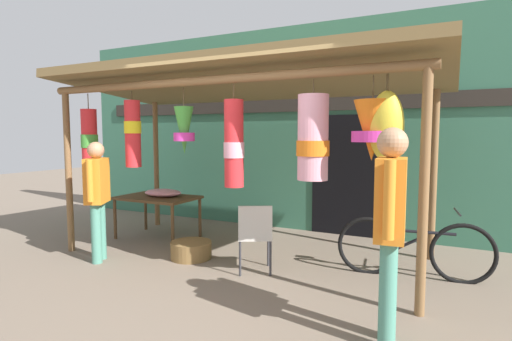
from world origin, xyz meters
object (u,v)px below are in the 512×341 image
Objects in this scene: display_table at (157,201)px; vendor_in_orange at (97,192)px; flower_heap_on_table at (163,193)px; parked_bicycle at (413,248)px; customer_foreground at (390,218)px; wicker_basket_by_table at (191,250)px; folding_chair at (255,232)px.

display_table is 1.33m from vendor_in_orange.
display_table is 1.94× the size of flower_heap_on_table.
parked_bicycle is 1.01× the size of customer_foreground.
wicker_basket_by_table is 2.83m from parked_bicycle.
customer_foreground is at bearing -25.09° from display_table.
folding_chair reaches higher than display_table.
vendor_in_orange is at bearing 172.30° from customer_foreground.
folding_chair reaches higher than wicker_basket_by_table.
customer_foreground is (3.77, -1.86, 0.29)m from flower_heap_on_table.
display_table reaches higher than wicker_basket_by_table.
vendor_in_orange is 3.78m from customer_foreground.
display_table is 0.72× the size of customer_foreground.
vendor_in_orange is (-1.03, -0.64, 0.81)m from wicker_basket_by_table.
folding_chair is 2.16m from vendor_in_orange.
customer_foreground is at bearing -7.70° from vendor_in_orange.
wicker_basket_by_table is at bearing -30.32° from display_table.
folding_chair is at bearing -22.17° from flower_heap_on_table.
wicker_basket_by_table is at bearing 157.21° from customer_foreground.
customer_foreground reaches higher than folding_chair.
parked_bicycle is at bearing 21.49° from folding_chair.
vendor_in_orange reaches higher than wicker_basket_by_table.
display_table is at bearing 154.91° from customer_foreground.
parked_bicycle is (3.88, -0.11, -0.26)m from display_table.
wicker_basket_by_table is at bearing 31.79° from vendor_in_orange.
customer_foreground is at bearing -22.79° from wicker_basket_by_table.
vendor_in_orange is at bearing -85.78° from display_table.
wicker_basket_by_table is (1.12, -0.66, -0.50)m from display_table.
parked_bicycle reaches higher than wicker_basket_by_table.
customer_foreground reaches higher than wicker_basket_by_table.
display_table is 0.79× the size of vendor_in_orange.
display_table is at bearing 178.40° from parked_bicycle.
vendor_in_orange reaches higher than flower_heap_on_table.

